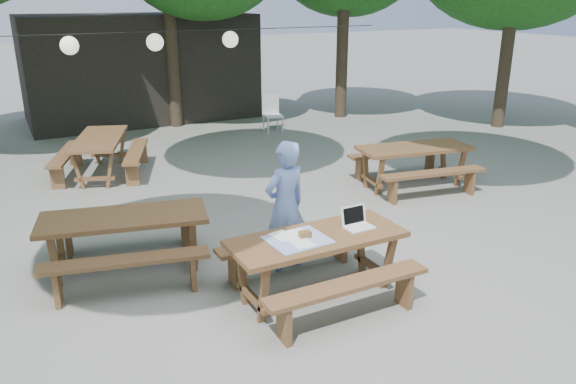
# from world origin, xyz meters

# --- Properties ---
(ground) EXTENTS (80.00, 80.00, 0.00)m
(ground) POSITION_xyz_m (0.00, 0.00, 0.00)
(ground) COLOR slate
(ground) RESTS_ON ground
(pavilion) EXTENTS (6.00, 3.00, 2.80)m
(pavilion) POSITION_xyz_m (0.50, 10.50, 1.40)
(pavilion) COLOR black
(pavilion) RESTS_ON ground
(main_picnic_table) EXTENTS (2.00, 1.58, 0.75)m
(main_picnic_table) POSITION_xyz_m (-0.22, -0.41, 0.39)
(main_picnic_table) COLOR #54351D
(main_picnic_table) RESTS_ON ground
(picnic_table_nw) EXTENTS (2.20, 1.96, 0.75)m
(picnic_table_nw) POSITION_xyz_m (-2.01, 1.22, 0.39)
(picnic_table_nw) COLOR #54351D
(picnic_table_nw) RESTS_ON ground
(picnic_table_ne) EXTENTS (2.14, 1.88, 0.75)m
(picnic_table_ne) POSITION_xyz_m (3.29, 2.15, 0.39)
(picnic_table_ne) COLOR #54351D
(picnic_table_ne) RESTS_ON ground
(picnic_table_far_w) EXTENTS (2.13, 2.32, 0.75)m
(picnic_table_far_w) POSITION_xyz_m (-1.54, 5.46, 0.39)
(picnic_table_far_w) COLOR #54351D
(picnic_table_far_w) RESTS_ON ground
(woman) EXTENTS (0.68, 0.52, 1.66)m
(woman) POSITION_xyz_m (-0.20, 0.40, 0.83)
(woman) COLOR #7F9DE8
(woman) RESTS_ON ground
(plastic_chair) EXTENTS (0.50, 0.50, 0.90)m
(plastic_chair) POSITION_xyz_m (2.99, 7.25, 0.26)
(plastic_chair) COLOR silver
(plastic_chair) RESTS_ON ground
(laptop) EXTENTS (0.34, 0.27, 0.24)m
(laptop) POSITION_xyz_m (0.32, -0.39, 0.81)
(laptop) COLOR white
(laptop) RESTS_ON main_picnic_table
(tabletop_clutter) EXTENTS (0.68, 0.61, 0.08)m
(tabletop_clutter) POSITION_xyz_m (-0.45, -0.40, 0.76)
(tabletop_clutter) COLOR blue
(tabletop_clutter) RESTS_ON main_picnic_table
(paper_lanterns) EXTENTS (9.00, 0.34, 0.38)m
(paper_lanterns) POSITION_xyz_m (-0.19, 6.00, 2.40)
(paper_lanterns) COLOR black
(paper_lanterns) RESTS_ON ground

